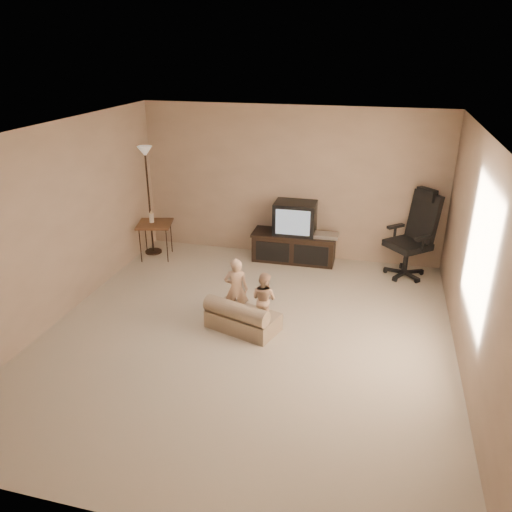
{
  "coord_description": "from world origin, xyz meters",
  "views": [
    {
      "loc": [
        1.45,
        -5.14,
        3.36
      ],
      "look_at": [
        -0.03,
        0.6,
        0.84
      ],
      "focal_mm": 35.0,
      "sensor_mm": 36.0,
      "label": 1
    }
  ],
  "objects_px": {
    "toddler_left": "(236,289)",
    "toddler_right": "(264,299)",
    "child_sofa": "(241,318)",
    "side_table": "(154,224)",
    "tv_stand": "(295,237)",
    "floor_lamp": "(147,177)",
    "office_chair": "(412,246)"
  },
  "relations": [
    {
      "from": "side_table",
      "to": "toddler_left",
      "type": "relative_size",
      "value": 0.96
    },
    {
      "from": "floor_lamp",
      "to": "tv_stand",
      "type": "bearing_deg",
      "value": 6.54
    },
    {
      "from": "office_chair",
      "to": "toddler_left",
      "type": "relative_size",
      "value": 1.6
    },
    {
      "from": "office_chair",
      "to": "toddler_right",
      "type": "xyz_separation_m",
      "value": [
        -1.85,
        -2.03,
        -0.13
      ]
    },
    {
      "from": "tv_stand",
      "to": "side_table",
      "type": "xyz_separation_m",
      "value": [
        -2.3,
        -0.44,
        0.17
      ]
    },
    {
      "from": "toddler_left",
      "to": "office_chair",
      "type": "bearing_deg",
      "value": -149.37
    },
    {
      "from": "office_chair",
      "to": "toddler_right",
      "type": "bearing_deg",
      "value": -84.96
    },
    {
      "from": "office_chair",
      "to": "floor_lamp",
      "type": "distance_m",
      "value": 4.38
    },
    {
      "from": "child_sofa",
      "to": "toddler_right",
      "type": "xyz_separation_m",
      "value": [
        0.24,
        0.22,
        0.19
      ]
    },
    {
      "from": "tv_stand",
      "to": "office_chair",
      "type": "xyz_separation_m",
      "value": [
        1.85,
        -0.12,
        0.08
      ]
    },
    {
      "from": "toddler_right",
      "to": "tv_stand",
      "type": "bearing_deg",
      "value": -65.62
    },
    {
      "from": "side_table",
      "to": "tv_stand",
      "type": "bearing_deg",
      "value": 10.92
    },
    {
      "from": "child_sofa",
      "to": "side_table",
      "type": "bearing_deg",
      "value": 154.44
    },
    {
      "from": "office_chair",
      "to": "side_table",
      "type": "height_order",
      "value": "office_chair"
    },
    {
      "from": "toddler_left",
      "to": "toddler_right",
      "type": "xyz_separation_m",
      "value": [
        0.38,
        -0.04,
        -0.07
      ]
    },
    {
      "from": "side_table",
      "to": "child_sofa",
      "type": "bearing_deg",
      "value": -43.05
    },
    {
      "from": "toddler_left",
      "to": "toddler_right",
      "type": "distance_m",
      "value": 0.39
    },
    {
      "from": "floor_lamp",
      "to": "child_sofa",
      "type": "xyz_separation_m",
      "value": [
        2.2,
        -2.09,
        -1.17
      ]
    },
    {
      "from": "tv_stand",
      "to": "child_sofa",
      "type": "xyz_separation_m",
      "value": [
        -0.24,
        -2.37,
        -0.24
      ]
    },
    {
      "from": "tv_stand",
      "to": "side_table",
      "type": "relative_size",
      "value": 1.72
    },
    {
      "from": "tv_stand",
      "to": "floor_lamp",
      "type": "distance_m",
      "value": 2.63
    },
    {
      "from": "office_chair",
      "to": "floor_lamp",
      "type": "bearing_deg",
      "value": -130.39
    },
    {
      "from": "office_chair",
      "to": "side_table",
      "type": "relative_size",
      "value": 1.67
    },
    {
      "from": "child_sofa",
      "to": "toddler_right",
      "type": "distance_m",
      "value": 0.37
    },
    {
      "from": "toddler_left",
      "to": "floor_lamp",
      "type": "bearing_deg",
      "value": -52.64
    },
    {
      "from": "floor_lamp",
      "to": "child_sofa",
      "type": "relative_size",
      "value": 1.86
    },
    {
      "from": "tv_stand",
      "to": "toddler_right",
      "type": "bearing_deg",
      "value": -91.08
    },
    {
      "from": "child_sofa",
      "to": "toddler_right",
      "type": "relative_size",
      "value": 1.36
    },
    {
      "from": "side_table",
      "to": "toddler_right",
      "type": "relative_size",
      "value": 1.13
    },
    {
      "from": "office_chair",
      "to": "child_sofa",
      "type": "bearing_deg",
      "value": -85.54
    },
    {
      "from": "floor_lamp",
      "to": "toddler_left",
      "type": "bearing_deg",
      "value": -41.57
    },
    {
      "from": "child_sofa",
      "to": "toddler_left",
      "type": "xyz_separation_m",
      "value": [
        -0.14,
        0.26,
        0.26
      ]
    }
  ]
}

